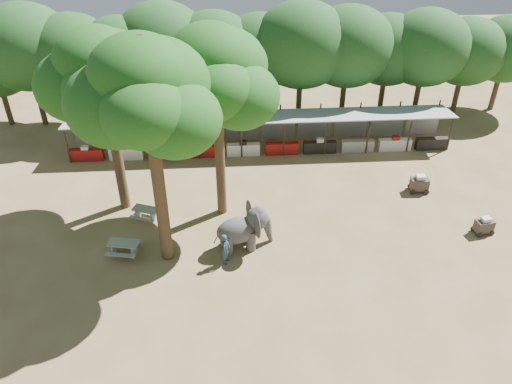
{
  "coord_description": "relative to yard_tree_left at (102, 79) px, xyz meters",
  "views": [
    {
      "loc": [
        -2.6,
        -18.84,
        17.98
      ],
      "look_at": [
        -1.0,
        5.0,
        2.0
      ],
      "focal_mm": 35.0,
      "sensor_mm": 36.0,
      "label": 1
    }
  ],
  "objects": [
    {
      "name": "picnic_table_near",
      "position": [
        0.78,
        -4.83,
        -7.66
      ],
      "size": [
        1.91,
        1.78,
        0.83
      ],
      "rotation": [
        0.0,
        0.0,
        -0.19
      ],
      "color": "gray",
      "rests_on": "ground"
    },
    {
      "name": "ground",
      "position": [
        9.13,
        -7.19,
        -8.2
      ],
      "size": [
        100.0,
        100.0,
        0.0
      ],
      "primitive_type": "plane",
      "color": "brown",
      "rests_on": "ground"
    },
    {
      "name": "cart_back",
      "position": [
        18.86,
        0.19,
        -7.61
      ],
      "size": [
        1.29,
        0.9,
        1.2
      ],
      "rotation": [
        0.0,
        0.0,
        -0.08
      ],
      "color": "#342924",
      "rests_on": "ground"
    },
    {
      "name": "yard_tree_center",
      "position": [
        3.0,
        -5.0,
        1.01
      ],
      "size": [
        7.1,
        6.9,
        12.04
      ],
      "color": "#332316",
      "rests_on": "ground"
    },
    {
      "name": "elephant",
      "position": [
        7.34,
        -4.61,
        -6.94
      ],
      "size": [
        3.39,
        2.49,
        2.52
      ],
      "rotation": [
        0.0,
        0.0,
        0.25
      ],
      "color": "#3B3838",
      "rests_on": "ground"
    },
    {
      "name": "cart_front",
      "position": [
        21.1,
        -4.3,
        -7.67
      ],
      "size": [
        1.21,
        0.9,
        1.08
      ],
      "rotation": [
        0.0,
        0.0,
        0.17
      ],
      "color": "#342924",
      "rests_on": "ground"
    },
    {
      "name": "yard_tree_back",
      "position": [
        6.0,
        -1.0,
        0.34
      ],
      "size": [
        7.1,
        6.9,
        11.36
      ],
      "color": "#332316",
      "rests_on": "ground"
    },
    {
      "name": "vendor_stalls",
      "position": [
        9.13,
        6.65,
        -7.02
      ],
      "size": [
        28.0,
        2.99,
        2.8
      ],
      "color": "gray",
      "rests_on": "ground"
    },
    {
      "name": "handler",
      "position": [
        6.28,
        -5.86,
        -7.28
      ],
      "size": [
        0.61,
        0.76,
        1.85
      ],
      "primitive_type": "imported",
      "rotation": [
        0.0,
        0.0,
        1.28
      ],
      "color": "#26384C",
      "rests_on": "ground"
    },
    {
      "name": "backdrop_trees",
      "position": [
        9.13,
        11.81,
        -2.69
      ],
      "size": [
        46.46,
        5.95,
        8.33
      ],
      "color": "#332316",
      "rests_on": "ground"
    },
    {
      "name": "yard_tree_left",
      "position": [
        0.0,
        0.0,
        0.0
      ],
      "size": [
        7.1,
        6.9,
        11.02
      ],
      "color": "#332316",
      "rests_on": "ground"
    },
    {
      "name": "picnic_table_far",
      "position": [
        1.61,
        -1.69,
        -7.69
      ],
      "size": [
        1.95,
        1.86,
        0.77
      ],
      "rotation": [
        0.0,
        0.0,
        -0.37
      ],
      "color": "gray",
      "rests_on": "ground"
    }
  ]
}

